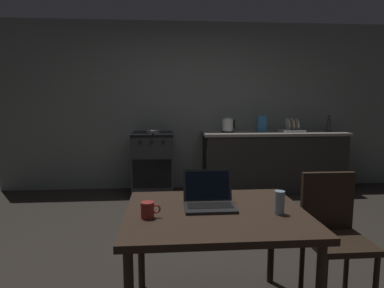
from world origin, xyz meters
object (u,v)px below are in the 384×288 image
Objects in this scene: laptop at (209,200)px; coffee_mug at (148,210)px; frying_pan at (153,131)px; chair at (333,229)px; cereal_box at (262,124)px; electric_kettle at (228,125)px; drinking_glass at (279,202)px; bottle at (329,124)px; stove_oven at (153,163)px; dish_rack at (292,129)px; dining_table at (216,222)px.

coffee_mug is at bearing -143.88° from laptop.
frying_pan is at bearing 110.89° from laptop.
cereal_box is (0.31, 2.80, 0.53)m from chair.
electric_kettle reaches higher than drinking_glass.
drinking_glass is (-1.80, -2.98, -0.24)m from bottle.
laptop is at bearing -80.72° from stove_oven.
dish_rack is at bearing 0.07° from stove_oven.
chair is 2.87m from cereal_box.
electric_kettle is 3.22m from coffee_mug.
stove_oven is 6.51× the size of drinking_glass.
dining_table is 3.04m from electric_kettle.
chair is 2.61× the size of dish_rack.
drinking_glass is at bearing -74.18° from frying_pan.
dining_table is 2.97m from frying_pan.
bottle is 1.02m from cereal_box.
dining_table is at bearing -118.81° from dish_rack.
chair is 6.33× the size of drinking_glass.
dish_rack is at bearing -2.46° from cereal_box.
drinking_glass is (0.87, -3.03, 0.33)m from stove_oven.
stove_oven is at bearing -179.87° from electric_kettle.
coffee_mug reaches higher than dining_table.
laptop is at bearing -102.92° from electric_kettle.
cereal_box reaches higher than chair.
coffee_mug is at bearing -108.86° from electric_kettle.
dining_table is at bearing -80.65° from frying_pan.
bottle is 3.49m from drinking_glass.
electric_kettle is (0.66, 2.87, 0.25)m from laptop.
laptop is at bearing -128.02° from bottle.
bottle reaches higher than chair.
drinking_glass is 0.41× the size of dish_rack.
cereal_box is (1.56, 3.06, 0.27)m from coffee_mug.
bottle is (2.17, 2.90, 0.38)m from dining_table.
dish_rack reaches higher than dining_table.
dish_rack reaches higher than laptop.
laptop is 3.13m from cereal_box.
laptop is 1.31× the size of cereal_box.
dish_rack is (1.62, 2.95, 0.31)m from dining_table.
frying_pan is (-2.65, 0.02, -0.09)m from bottle.
laptop reaches higher than stove_oven.
dining_table is 0.44m from coffee_mug.
frying_pan reaches higher than laptop.
bottle reaches higher than stove_oven.
dish_rack is (-0.55, 0.05, -0.07)m from bottle.
stove_oven is at bearing 111.15° from laptop.
dining_table is 0.88m from chair.
frying_pan reaches higher than drinking_glass.
stove_oven is at bearing -179.22° from cereal_box.
frying_pan is (-0.45, 2.84, 0.17)m from laptop.
stove_oven is 2.73m from bottle.
laptop is (0.47, -2.86, 0.31)m from stove_oven.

